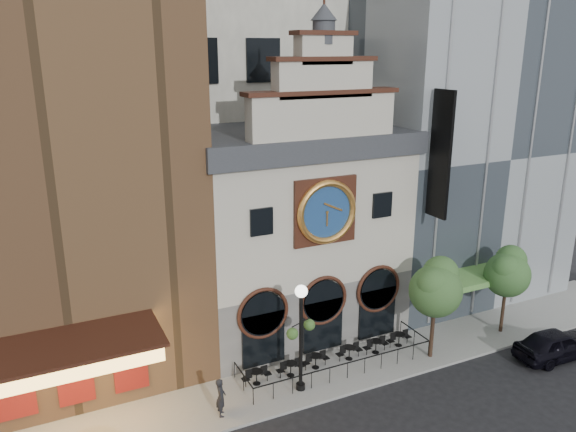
# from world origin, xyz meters

# --- Properties ---
(ground) EXTENTS (120.00, 120.00, 0.00)m
(ground) POSITION_xyz_m (0.00, 0.00, 0.00)
(ground) COLOR black
(ground) RESTS_ON ground
(sidewalk) EXTENTS (44.00, 5.00, 0.15)m
(sidewalk) POSITION_xyz_m (0.00, 2.50, 0.07)
(sidewalk) COLOR gray
(sidewalk) RESTS_ON ground
(clock_building) EXTENTS (12.60, 8.78, 18.65)m
(clock_building) POSITION_xyz_m (0.00, 7.82, 6.69)
(clock_building) COLOR #605E5B
(clock_building) RESTS_ON ground
(theater_building) EXTENTS (14.00, 15.60, 25.00)m
(theater_building) POSITION_xyz_m (-13.00, 9.96, 12.60)
(theater_building) COLOR brown
(theater_building) RESTS_ON ground
(retail_building) EXTENTS (14.00, 14.40, 20.00)m
(retail_building) POSITION_xyz_m (12.99, 9.99, 10.14)
(retail_building) COLOR gray
(retail_building) RESTS_ON ground
(office_tower) EXTENTS (20.00, 16.00, 40.00)m
(office_tower) POSITION_xyz_m (0.00, 20.00, 20.00)
(office_tower) COLOR silver
(office_tower) RESTS_ON ground
(cafe_railing) EXTENTS (10.60, 2.60, 0.90)m
(cafe_railing) POSITION_xyz_m (0.00, 2.50, 0.60)
(cafe_railing) COLOR black
(cafe_railing) RESTS_ON sidewalk
(bistro_0) EXTENTS (1.58, 0.68, 0.90)m
(bistro_0) POSITION_xyz_m (-4.49, 2.75, 0.61)
(bistro_0) COLOR black
(bistro_0) RESTS_ON sidewalk
(bistro_1) EXTENTS (1.58, 0.68, 0.90)m
(bistro_1) POSITION_xyz_m (-2.58, 2.69, 0.61)
(bistro_1) COLOR black
(bistro_1) RESTS_ON sidewalk
(bistro_2) EXTENTS (1.58, 0.68, 0.90)m
(bistro_2) POSITION_xyz_m (-1.03, 2.79, 0.61)
(bistro_2) COLOR black
(bistro_2) RESTS_ON sidewalk
(bistro_3) EXTENTS (1.58, 0.68, 0.90)m
(bistro_3) POSITION_xyz_m (1.06, 2.76, 0.61)
(bistro_3) COLOR black
(bistro_3) RESTS_ON sidewalk
(bistro_4) EXTENTS (1.58, 0.68, 0.90)m
(bistro_4) POSITION_xyz_m (2.78, 2.70, 0.61)
(bistro_4) COLOR black
(bistro_4) RESTS_ON sidewalk
(bistro_5) EXTENTS (1.58, 0.68, 0.90)m
(bistro_5) POSITION_xyz_m (4.44, 2.79, 0.61)
(bistro_5) COLOR black
(bistro_5) RESTS_ON sidewalk
(car_right) EXTENTS (5.15, 2.31, 1.72)m
(car_right) POSITION_xyz_m (11.74, -1.88, 0.86)
(car_right) COLOR black
(car_right) RESTS_ON ground
(pedestrian) EXTENTS (0.63, 0.80, 1.91)m
(pedestrian) POSITION_xyz_m (-6.95, 1.12, 1.11)
(pedestrian) COLOR black
(pedestrian) RESTS_ON sidewalk
(lamppost) EXTENTS (1.74, 1.03, 5.71)m
(lamppost) POSITION_xyz_m (-2.65, 1.38, 3.68)
(lamppost) COLOR black
(lamppost) RESTS_ON sidewalk
(tree_left) EXTENTS (2.98, 2.87, 5.75)m
(tree_left) POSITION_xyz_m (5.39, 1.11, 4.36)
(tree_left) COLOR #382619
(tree_left) RESTS_ON sidewalk
(tree_right) EXTENTS (2.78, 2.68, 5.36)m
(tree_right) POSITION_xyz_m (11.16, 1.59, 4.08)
(tree_right) COLOR #382619
(tree_right) RESTS_ON sidewalk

